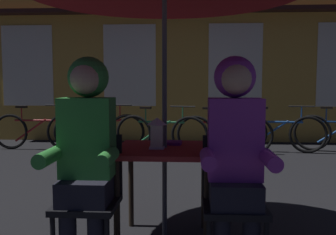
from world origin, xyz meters
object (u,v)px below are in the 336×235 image
at_px(person_right_hooded, 235,143).
at_px(chair_right, 233,195).
at_px(bicycle_second, 99,131).
at_px(chair_left, 90,193).
at_px(bicycle_fifth, 278,133).
at_px(lantern, 157,132).
at_px(person_left_hooded, 86,141).
at_px(bicycle_third, 161,133).
at_px(bicycle_fourth, 224,134).
at_px(bicycle_nearest, 37,131).
at_px(book, 169,143).
at_px(cafe_table, 165,161).

bearing_deg(person_right_hooded, chair_right, 90.00).
distance_m(chair_right, bicycle_second, 4.79).
height_order(chair_left, bicycle_fifth, chair_left).
relative_size(lantern, bicycle_fifth, 0.14).
relative_size(chair_right, person_left_hooded, 0.62).
xyz_separation_m(chair_right, bicycle_third, (-0.81, 4.15, -0.14)).
bearing_deg(bicycle_fourth, person_right_hooded, -94.08).
bearing_deg(bicycle_fourth, chair_right, -94.13).
height_order(person_left_hooded, bicycle_nearest, person_left_hooded).
distance_m(chair_left, bicycle_fourth, 4.32).
height_order(lantern, bicycle_fifth, lantern).
relative_size(bicycle_fourth, book, 8.39).
relative_size(cafe_table, bicycle_fourth, 0.44).
height_order(person_right_hooded, bicycle_third, person_right_hooded).
xyz_separation_m(person_left_hooded, bicycle_fourth, (1.26, 4.19, -0.50)).
bearing_deg(bicycle_fourth, cafe_table, -101.69).
distance_m(person_right_hooded, bicycle_nearest, 5.39).
height_order(chair_right, person_right_hooded, person_right_hooded).
bearing_deg(book, bicycle_fifth, 69.71).
bearing_deg(bicycle_second, person_right_hooded, -65.86).
bearing_deg(bicycle_third, chair_left, -92.04).
bearing_deg(chair_left, chair_right, 0.00).
relative_size(chair_left, bicycle_third, 0.52).
relative_size(person_left_hooded, person_right_hooded, 1.00).
distance_m(bicycle_fourth, book, 3.71).
distance_m(bicycle_fifth, book, 4.16).
xyz_separation_m(bicycle_nearest, bicycle_third, (2.32, -0.16, 0.00)).
height_order(lantern, person_right_hooded, person_right_hooded).
distance_m(cafe_table, chair_left, 0.62).
bearing_deg(person_left_hooded, bicycle_nearest, 116.43).
distance_m(bicycle_third, bicycle_fifth, 2.08).
xyz_separation_m(bicycle_second, book, (1.52, -3.83, 0.41)).
xyz_separation_m(chair_left, bicycle_fifth, (2.22, 4.29, -0.14)).
xyz_separation_m(person_right_hooded, bicycle_second, (-1.98, 4.42, -0.50)).
height_order(cafe_table, book, book).
xyz_separation_m(cafe_table, chair_left, (-0.48, -0.37, -0.15)).
bearing_deg(bicycle_third, bicycle_second, 169.81).
relative_size(cafe_table, lantern, 3.20).
bearing_deg(bicycle_third, bicycle_nearest, 176.09).
relative_size(bicycle_nearest, bicycle_second, 1.00).
xyz_separation_m(chair_left, bicycle_second, (-1.02, 4.36, -0.14)).
xyz_separation_m(cafe_table, chair_right, (0.48, -0.37, -0.15)).
relative_size(bicycle_fourth, bicycle_fifth, 1.00).
bearing_deg(book, bicycle_fourth, 82.35).
height_order(bicycle_third, book, bicycle_third).
distance_m(bicycle_second, book, 4.14).
height_order(chair_left, person_left_hooded, person_left_hooded).
bearing_deg(chair_right, chair_left, 180.00).
height_order(bicycle_third, bicycle_fourth, same).
bearing_deg(bicycle_second, lantern, -70.30).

